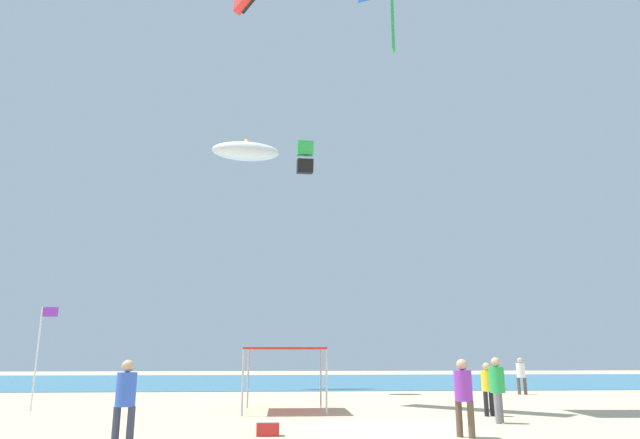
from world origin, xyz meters
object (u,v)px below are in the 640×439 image
canopy_tent (285,351)px  kite_inflatable_white (246,151)px  person_near_tent (488,384)px  banner_flag (40,347)px  person_leftmost (126,395)px  person_far_shore (463,391)px  kite_box_green (305,157)px  person_rightmost (521,373)px  person_central (497,384)px  cooler_box (268,428)px

canopy_tent → kite_inflatable_white: kite_inflatable_white is taller
person_near_tent → banner_flag: banner_flag is taller
person_leftmost → kite_inflatable_white: (0.87, 20.95, 13.67)m
person_near_tent → person_far_shore: person_far_shore is taller
canopy_tent → banner_flag: 8.99m
kite_box_green → person_far_shore: bearing=98.7°
person_rightmost → kite_box_green: kite_box_green is taller
person_near_tent → person_rightmost: person_rightmost is taller
person_leftmost → banner_flag: banner_flag is taller
person_central → person_far_shore: (-1.91, -2.78, -0.02)m
person_central → person_rightmost: size_ratio=1.04×
person_leftmost → cooler_box: bearing=-146.6°
person_rightmost → banner_flag: 22.15m
canopy_tent → banner_flag: banner_flag is taller
person_leftmost → canopy_tent: bearing=-107.8°
person_far_shore → cooler_box: bearing=-139.5°
cooler_box → person_rightmost: bearing=48.2°
person_central → person_rightmost: bearing=-172.0°
banner_flag → cooler_box: 11.10m
banner_flag → cooler_box: size_ratio=6.42×
canopy_tent → person_far_shore: canopy_tent is taller
person_central → kite_inflatable_white: 23.78m
person_central → canopy_tent: bearing=-87.5°
person_central → kite_box_green: kite_box_green is taller
cooler_box → kite_inflatable_white: size_ratio=0.13×
kite_box_green → banner_flag: bearing=37.4°
person_central → banner_flag: 15.96m
person_far_shore → kite_inflatable_white: bearing=157.4°
person_near_tent → person_leftmost: 11.65m
person_rightmost → person_far_shore: person_far_shore is taller
banner_flag → kite_box_green: kite_box_green is taller
canopy_tent → banner_flag: (-8.95, 0.82, 0.13)m
canopy_tent → person_leftmost: 8.36m
cooler_box → kite_box_green: size_ratio=0.28×
canopy_tent → person_leftmost: canopy_tent is taller
person_far_shore → kite_box_green: (-3.35, 15.99, 11.84)m
person_far_shore → person_leftmost: bearing=-125.6°
canopy_tent → cooler_box: canopy_tent is taller
person_central → banner_flag: bearing=-73.0°
person_near_tent → person_central: (-0.41, -1.93, 0.10)m
person_near_tent → person_rightmost: size_ratio=0.94×
canopy_tent → person_far_shore: 8.00m
person_far_shore → cooler_box: size_ratio=3.23×
person_central → kite_box_green: (-5.27, 13.21, 11.82)m
person_leftmost → banner_flag: 9.99m
person_near_tent → cooler_box: person_near_tent is taller
person_near_tent → kite_inflatable_white: kite_inflatable_white is taller
person_central → cooler_box: 7.09m
banner_flag → cooler_box: bearing=-38.6°
cooler_box → kite_inflatable_white: bearing=96.6°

